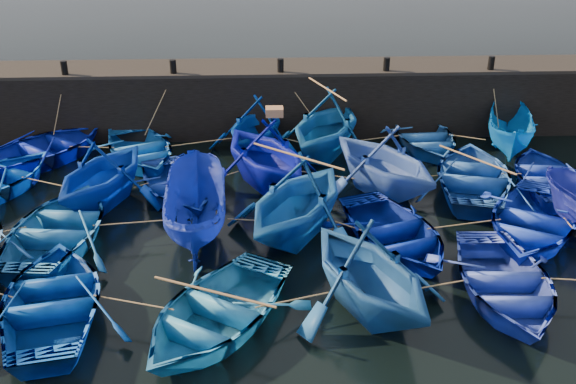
{
  "coord_description": "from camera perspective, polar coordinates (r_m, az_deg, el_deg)",
  "views": [
    {
      "loc": [
        -0.75,
        -14.03,
        9.07
      ],
      "look_at": [
        0.0,
        3.2,
        0.7
      ],
      "focal_mm": 40.0,
      "sensor_mm": 36.0,
      "label": 1
    }
  ],
  "objects": [
    {
      "name": "boat_18",
      "position": [
        19.27,
        20.88,
        -2.34
      ],
      "size": [
        5.49,
        6.0,
        1.02
      ],
      "primitive_type": "imported",
      "rotation": [
        0.0,
        0.0,
        -0.52
      ],
      "color": "#102DCE",
      "rests_on": "ground"
    },
    {
      "name": "boat_5",
      "position": [
        24.84,
        19.21,
        5.03
      ],
      "size": [
        2.82,
        4.56,
        1.65
      ],
      "primitive_type": "imported",
      "rotation": [
        0.0,
        0.0,
        -0.31
      ],
      "color": "blue",
      "rests_on": "ground"
    },
    {
      "name": "boat_14",
      "position": [
        18.69,
        -19.62,
        -2.99
      ],
      "size": [
        4.05,
        5.31,
        1.03
      ],
      "primitive_type": "imported",
      "rotation": [
        0.0,
        0.0,
        3.04
      ],
      "color": "#165693",
      "rests_on": "ground"
    },
    {
      "name": "mooring_ropes",
      "position": [
        20.53,
        -0.2,
        2.32
      ],
      "size": [
        17.22,
        11.87,
        2.1
      ],
      "color": "tan",
      "rests_on": "ground"
    },
    {
      "name": "bollard_3",
      "position": [
        24.89,
        8.76,
        11.17
      ],
      "size": [
        0.24,
        0.24,
        0.5
      ],
      "primitive_type": "cylinder",
      "color": "black",
      "rests_on": "quay_top"
    },
    {
      "name": "boat_4",
      "position": [
        24.57,
        12.05,
        4.79
      ],
      "size": [
        3.43,
        4.61,
        0.92
      ],
      "primitive_type": "imported",
      "rotation": [
        0.0,
        0.0,
        0.06
      ],
      "color": "#1B4D8B",
      "rests_on": "ground"
    },
    {
      "name": "boat_17",
      "position": [
        17.72,
        9.43,
        -3.54
      ],
      "size": [
        4.5,
        5.31,
        0.94
      ],
      "primitive_type": "imported",
      "rotation": [
        0.0,
        0.0,
        0.32
      ],
      "color": "#001279",
      "rests_on": "ground"
    },
    {
      "name": "boat_2",
      "position": [
        23.57,
        -2.9,
        5.97
      ],
      "size": [
        4.48,
        4.85,
        2.1
      ],
      "primitive_type": "imported",
      "rotation": [
        0.0,
        0.0,
        -0.3
      ],
      "color": "#003497",
      "rests_on": "ground"
    },
    {
      "name": "boat_22",
      "position": [
        14.55,
        -6.53,
        -10.47
      ],
      "size": [
        5.29,
        5.72,
        0.97
      ],
      "primitive_type": "imported",
      "rotation": [
        0.0,
        0.0,
        -0.55
      ],
      "color": "#206EB0",
      "rests_on": "ground"
    },
    {
      "name": "bollard_2",
      "position": [
        24.44,
        -0.67,
        11.19
      ],
      "size": [
        0.24,
        0.24,
        0.5
      ],
      "primitive_type": "cylinder",
      "color": "black",
      "rests_on": "quay_top"
    },
    {
      "name": "bollard_1",
      "position": [
        24.64,
        -10.18,
        10.92
      ],
      "size": [
        0.24,
        0.24,
        0.5
      ],
      "primitive_type": "cylinder",
      "color": "black",
      "rests_on": "quay_top"
    },
    {
      "name": "boat_16",
      "position": [
        17.6,
        0.8,
        -0.57
      ],
      "size": [
        5.85,
        6.07,
        2.46
      ],
      "primitive_type": "imported",
      "rotation": [
        0.0,
        0.0,
        -0.54
      ],
      "color": "#104D93",
      "rests_on": "ground"
    },
    {
      "name": "boat_0",
      "position": [
        24.49,
        -20.86,
        3.68
      ],
      "size": [
        5.89,
        6.05,
        1.02
      ],
      "primitive_type": "imported",
      "rotation": [
        0.0,
        0.0,
        2.44
      ],
      "color": "#051594",
      "rests_on": "ground"
    },
    {
      "name": "boat_15",
      "position": [
        17.96,
        -8.32,
        -1.49
      ],
      "size": [
        1.97,
        4.7,
        1.79
      ],
      "primitive_type": "imported",
      "rotation": [
        0.0,
        0.0,
        3.19
      ],
      "color": "navy",
      "rests_on": "ground"
    },
    {
      "name": "boat_1",
      "position": [
        23.48,
        -13.04,
        3.72
      ],
      "size": [
        4.81,
        5.48,
        0.95
      ],
      "primitive_type": "imported",
      "rotation": [
        0.0,
        0.0,
        0.41
      ],
      "color": "blue",
      "rests_on": "ground"
    },
    {
      "name": "quay_wall",
      "position": [
        25.76,
        -0.72,
        8.21
      ],
      "size": [
        26.0,
        2.5,
        2.5
      ],
      "primitive_type": "cube",
      "color": "black",
      "rests_on": "ground"
    },
    {
      "name": "boat_11",
      "position": [
        21.57,
        16.23,
        1.46
      ],
      "size": [
        4.75,
        5.77,
        1.04
      ],
      "primitive_type": "imported",
      "rotation": [
        0.0,
        0.0,
        2.89
      ],
      "color": "navy",
      "rests_on": "ground"
    },
    {
      "name": "quay_top",
      "position": [
        25.39,
        -0.73,
        11.03
      ],
      "size": [
        26.0,
        2.5,
        0.12
      ],
      "primitive_type": "cube",
      "color": "black",
      "rests_on": "quay_wall"
    },
    {
      "name": "bollard_4",
      "position": [
        25.95,
        17.62,
        10.88
      ],
      "size": [
        0.24,
        0.24,
        0.5
      ],
      "primitive_type": "cylinder",
      "color": "black",
      "rests_on": "quay_top"
    },
    {
      "name": "boat_9",
      "position": [
        20.7,
        -2.01,
        3.59
      ],
      "size": [
        5.68,
        5.96,
        2.44
      ],
      "primitive_type": "imported",
      "rotation": [
        0.0,
        0.0,
        3.62
      ],
      "color": "#050EA5",
      "rests_on": "ground"
    },
    {
      "name": "boat_24",
      "position": [
        16.27,
        18.67,
        -7.57
      ],
      "size": [
        3.47,
        4.7,
        0.95
      ],
      "primitive_type": "imported",
      "rotation": [
        0.0,
        0.0,
        -0.05
      ],
      "color": "#2941BF",
      "rests_on": "ground"
    },
    {
      "name": "ground",
      "position": [
        16.72,
        0.48,
        -6.96
      ],
      "size": [
        120.0,
        120.0,
        0.0
      ],
      "primitive_type": "plane",
      "color": "black",
      "rests_on": "ground"
    },
    {
      "name": "bollard_0",
      "position": [
        25.48,
        -19.27,
        10.38
      ],
      "size": [
        0.24,
        0.24,
        0.5
      ],
      "primitive_type": "cylinder",
      "color": "black",
      "rests_on": "quay_top"
    },
    {
      "name": "boat_3",
      "position": [
        23.1,
        3.39,
        6.08
      ],
      "size": [
        5.8,
        6.1,
        2.52
      ],
      "primitive_type": "imported",
      "rotation": [
        0.0,
        0.0,
        -0.45
      ],
      "color": "#0F5290",
      "rests_on": "ground"
    },
    {
      "name": "loose_oars",
      "position": [
        18.55,
        4.65,
        2.65
      ],
      "size": [
        10.22,
        12.01,
        1.61
      ],
      "color": "#99724C",
      "rests_on": "ground"
    },
    {
      "name": "boat_21",
      "position": [
        15.77,
        -20.11,
        -8.89
      ],
      "size": [
        4.21,
        5.28,
        0.98
      ],
      "primitive_type": "imported",
      "rotation": [
        0.0,
        0.0,
        3.33
      ],
      "color": "#043790",
      "rests_on": "ground"
    },
    {
      "name": "boat_7",
      "position": [
        20.33,
        -16.2,
        1.81
      ],
      "size": [
        4.99,
        5.33,
        2.26
      ],
      "primitive_type": "imported",
      "rotation": [
        0.0,
        0.0,
        2.77
      ],
      "color": "#022A96",
      "rests_on": "ground"
    },
    {
      "name": "boat_23",
      "position": [
        14.74,
        7.2,
        -6.88
      ],
      "size": [
        5.24,
        5.53,
        2.29
      ],
      "primitive_type": "imported",
      "rotation": [
        0.0,
        0.0,
        0.44
      ],
      "color": "navy",
      "rests_on": "ground"
    },
    {
      "name": "wooden_crate",
      "position": [
        20.23,
        -1.22,
        7.15
      ],
      "size": [
        0.55,
        0.46,
        0.26
      ],
      "primitive_type": "cube",
      "color": "#9A6743",
      "rests_on": "boat_9"
    },
    {
      "name": "boat_12",
      "position": [
        22.47,
        22.12,
        1.32
      ],
      "size": [
        3.62,
        4.69,
        0.9
      ],
      "primitive_type": "imported",
      "rotation": [
        0.0,
        0.0,
        3.02
      ],
      "color": "#132D9C",
      "rests_on": "ground"
    },
    {
      "name": "boat_8",
      "position": [
        20.47,
        -9.8,
        0.58
      ],
      "size": [
        4.56,
        5.19,
        0.9
      ],
      "primitive_type": "imported",
      "rotation": [
        0.0,
        0.0,
        0.41
      ],
      "color": "navy",
      "rests_on": "ground"
    },
    {
      "name": "boat_10",
      "position": [
        20.39,
        8.52,
        2.92
      ],
      "size": [
        5.77,
        5.99,
        2.42
      ],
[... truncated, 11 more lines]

